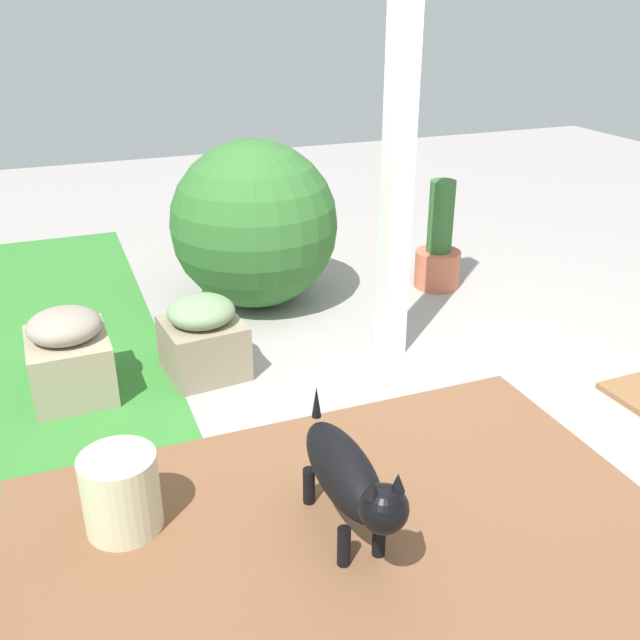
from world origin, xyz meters
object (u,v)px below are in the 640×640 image
(stone_planter_mid, at_px, (203,337))
(terracotta_pot_tall, at_px, (438,250))
(round_shrub, at_px, (254,224))
(ceramic_urn, at_px, (121,494))
(stone_planter_far, at_px, (69,355))
(porch_pillar, at_px, (400,125))
(dog, at_px, (348,477))

(stone_planter_mid, xyz_separation_m, terracotta_pot_tall, (0.62, -1.74, 0.05))
(stone_planter_mid, relative_size, terracotta_pot_tall, 0.59)
(round_shrub, xyz_separation_m, ceramic_urn, (-1.89, 1.08, -0.35))
(stone_planter_mid, height_order, stone_planter_far, stone_planter_far)
(ceramic_urn, bearing_deg, porch_pillar, -58.57)
(stone_planter_mid, relative_size, ceramic_urn, 1.32)
(dog, xyz_separation_m, ceramic_urn, (0.35, 0.75, -0.12))
(terracotta_pot_tall, bearing_deg, ceramic_urn, 126.60)
(porch_pillar, bearing_deg, dog, 147.81)
(porch_pillar, xyz_separation_m, dog, (-1.31, 0.82, -0.95))
(stone_planter_mid, distance_m, round_shrub, 1.02)
(ceramic_urn, bearing_deg, stone_planter_far, 5.45)
(stone_planter_mid, relative_size, stone_planter_far, 0.92)
(round_shrub, bearing_deg, dog, 171.60)
(terracotta_pot_tall, bearing_deg, dog, 143.03)
(porch_pillar, distance_m, terracotta_pot_tall, 1.42)
(stone_planter_far, distance_m, round_shrub, 1.46)
(porch_pillar, distance_m, stone_planter_mid, 1.45)
(stone_planter_far, bearing_deg, stone_planter_mid, -92.40)
(stone_planter_far, height_order, ceramic_urn, stone_planter_far)
(stone_planter_far, bearing_deg, porch_pillar, -94.99)
(ceramic_urn, bearing_deg, terracotta_pot_tall, -53.40)
(round_shrub, xyz_separation_m, terracotta_pot_tall, (-0.19, -1.21, -0.26))
(porch_pillar, xyz_separation_m, ceramic_urn, (-0.96, 1.57, -1.07))
(porch_pillar, relative_size, terracotta_pot_tall, 3.39)
(terracotta_pot_tall, bearing_deg, round_shrub, 81.09)
(dog, height_order, ceramic_urn, dog)
(stone_planter_mid, distance_m, dog, 1.44)
(porch_pillar, height_order, dog, porch_pillar)
(stone_planter_far, height_order, terracotta_pot_tall, terracotta_pot_tall)
(dog, bearing_deg, stone_planter_mid, 7.88)
(terracotta_pot_tall, xyz_separation_m, ceramic_urn, (-1.70, 2.29, -0.09))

